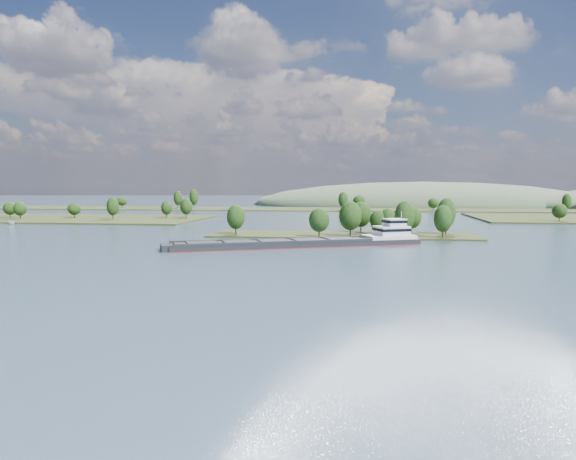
# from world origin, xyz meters

# --- Properties ---
(ground) EXTENTS (1800.00, 1800.00, 0.00)m
(ground) POSITION_xyz_m (0.00, 120.00, 0.00)
(ground) COLOR #364D5D
(ground) RESTS_ON ground
(tree_island) EXTENTS (100.00, 30.65, 14.95)m
(tree_island) POSITION_xyz_m (6.63, 179.15, 4.30)
(tree_island) COLOR #283216
(tree_island) RESTS_ON ground
(back_shoreline) EXTENTS (900.00, 60.00, 16.25)m
(back_shoreline) POSITION_xyz_m (9.30, 399.88, 0.76)
(back_shoreline) COLOR #283216
(back_shoreline) RESTS_ON ground
(hill_west) EXTENTS (320.00, 160.00, 44.00)m
(hill_west) POSITION_xyz_m (60.00, 500.00, 0.00)
(hill_west) COLOR #43563B
(hill_west) RESTS_ON ground
(cargo_barge) EXTENTS (79.20, 42.57, 11.15)m
(cargo_barge) POSITION_xyz_m (-7.59, 142.89, 1.41)
(cargo_barge) COLOR black
(cargo_barge) RESTS_ON ground
(motorboat) EXTENTS (5.45, 4.44, 2.01)m
(motorboat) POSITION_xyz_m (-160.17, 214.91, 1.01)
(motorboat) COLOR silver
(motorboat) RESTS_ON ground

